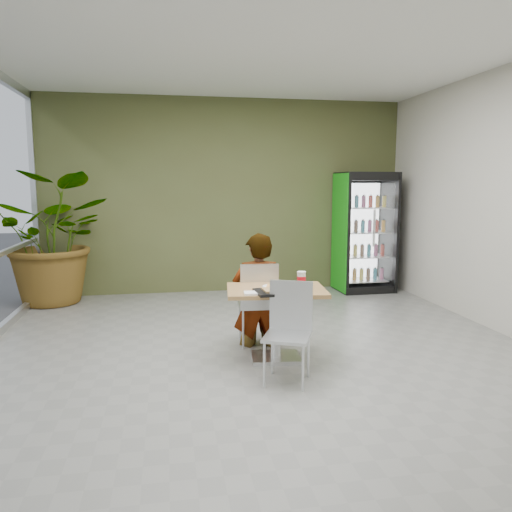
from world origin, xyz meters
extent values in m
plane|color=slate|center=(0.00, 0.00, 0.00)|extent=(7.00, 7.00, 0.00)
cube|color=#A17645|center=(0.10, 0.05, 0.73)|extent=(1.06, 0.80, 0.04)
cylinder|color=silver|center=(0.10, 0.05, 0.36)|extent=(0.10, 0.10, 0.71)
cube|color=silver|center=(0.10, 0.05, 0.02)|extent=(0.54, 0.45, 0.04)
cube|color=silver|center=(0.01, 0.62, 0.45)|extent=(0.44, 0.44, 0.03)
cube|color=silver|center=(0.00, 0.42, 0.70)|extent=(0.42, 0.05, 0.50)
cylinder|color=silver|center=(0.20, 0.79, 0.22)|extent=(0.02, 0.02, 0.45)
cylinder|color=silver|center=(-0.16, 0.80, 0.22)|extent=(0.02, 0.02, 0.45)
cylinder|color=silver|center=(0.18, 0.43, 0.22)|extent=(0.02, 0.02, 0.45)
cylinder|color=silver|center=(-0.18, 0.45, 0.22)|extent=(0.02, 0.02, 0.45)
cube|color=silver|center=(0.07, -0.57, 0.43)|extent=(0.53, 0.53, 0.03)
cube|color=silver|center=(0.15, -0.39, 0.67)|extent=(0.38, 0.19, 0.48)
cylinder|color=silver|center=(-0.16, -0.66, 0.22)|extent=(0.02, 0.02, 0.43)
cylinder|color=silver|center=(0.16, -0.80, 0.22)|extent=(0.02, 0.02, 0.43)
cylinder|color=silver|center=(-0.02, -0.34, 0.22)|extent=(0.02, 0.02, 0.43)
cylinder|color=silver|center=(0.30, -0.48, 0.22)|extent=(0.02, 0.02, 0.43)
imported|color=black|center=(0.01, 0.57, 0.48)|extent=(0.59, 0.40, 1.57)
cylinder|color=white|center=(0.08, 0.11, 0.76)|extent=(0.22, 0.22, 0.01)
cylinder|color=white|center=(0.37, 0.05, 0.83)|extent=(0.09, 0.09, 0.15)
cylinder|color=red|center=(0.37, 0.05, 0.82)|extent=(0.09, 0.09, 0.09)
cylinder|color=white|center=(0.37, 0.05, 0.91)|extent=(0.09, 0.09, 0.01)
cube|color=white|center=(-0.19, -0.17, 0.76)|extent=(0.16, 0.16, 0.02)
cube|color=black|center=(0.08, -0.17, 0.76)|extent=(0.48, 0.36, 0.03)
cube|color=black|center=(2.31, 3.11, 1.00)|extent=(0.92, 0.72, 2.00)
cube|color=green|center=(1.86, 3.11, 1.00)|extent=(0.03, 0.68, 1.96)
cube|color=white|center=(2.31, 2.77, 1.02)|extent=(0.72, 0.03, 1.60)
imported|color=#316629|center=(-2.64, 3.08, 0.99)|extent=(2.04, 1.85, 1.99)
camera|label=1|loc=(-0.98, -4.81, 1.80)|focal=35.00mm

